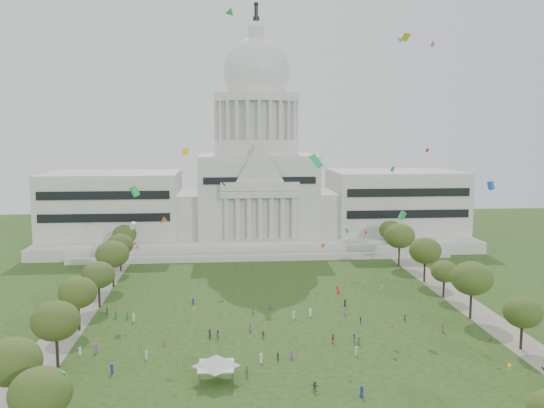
{
  "coord_description": "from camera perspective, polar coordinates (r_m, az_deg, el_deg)",
  "views": [
    {
      "loc": [
        -13.22,
        -108.02,
        43.76
      ],
      "look_at": [
        0.0,
        45.0,
        24.0
      ],
      "focal_mm": 38.0,
      "sensor_mm": 36.0,
      "label": 1
    }
  ],
  "objects": [
    {
      "name": "person_2",
      "position": [
        138.47,
        13.07,
        -10.93
      ],
      "size": [
        0.88,
        0.63,
        1.64
      ],
      "primitive_type": "imported",
      "rotation": [
        0.0,
        0.0,
        0.19
      ],
      "color": "#33723F",
      "rests_on": "ground"
    },
    {
      "name": "row_tree_r_5",
      "position": [
        190.05,
        12.53,
        -3.1
      ],
      "size": [
        9.82,
        9.82,
        13.96
      ],
      "color": "black",
      "rests_on": "ground"
    },
    {
      "name": "person_9",
      "position": [
        117.17,
        8.35,
        -14.2
      ],
      "size": [
        1.24,
        1.27,
        1.81
      ],
      "primitive_type": "imported",
      "rotation": [
        0.0,
        0.0,
        0.82
      ],
      "color": "silver",
      "rests_on": "ground"
    },
    {
      "name": "row_tree_l_6",
      "position": [
        203.13,
        -14.41,
        -2.96
      ],
      "size": [
        8.19,
        8.19,
        11.64
      ],
      "color": "black",
      "rests_on": "ground"
    },
    {
      "name": "person_6",
      "position": [
        100.86,
        8.88,
        -17.87
      ],
      "size": [
        0.98,
        1.12,
        1.93
      ],
      "primitive_type": "imported",
      "rotation": [
        0.0,
        0.0,
        2.04
      ],
      "color": "navy",
      "rests_on": "ground"
    },
    {
      "name": "row_tree_l_3",
      "position": [
        149.54,
        -16.82,
        -6.74
      ],
      "size": [
        8.12,
        8.12,
        11.55
      ],
      "color": "black",
      "rests_on": "ground"
    },
    {
      "name": "person_11",
      "position": [
        101.99,
        4.26,
        -17.58
      ],
      "size": [
        1.66,
        1.27,
        1.68
      ],
      "primitive_type": "imported",
      "rotation": [
        0.0,
        0.0,
        2.66
      ],
      "color": "#4C4C51",
      "rests_on": "ground"
    },
    {
      "name": "row_tree_r_1",
      "position": [
        127.0,
        23.59,
        -9.81
      ],
      "size": [
        7.58,
        7.58,
        10.78
      ],
      "color": "black",
      "rests_on": "ground"
    },
    {
      "name": "person_4",
      "position": [
        122.48,
        6.06,
        -13.14
      ],
      "size": [
        0.86,
        1.29,
        2.03
      ],
      "primitive_type": "imported",
      "rotation": [
        0.0,
        0.0,
        4.53
      ],
      "color": "#B21E1E",
      "rests_on": "ground"
    },
    {
      "name": "person_8",
      "position": [
        125.13,
        -5.4,
        -12.7
      ],
      "size": [
        1.1,
        0.98,
        1.92
      ],
      "primitive_type": "imported",
      "rotation": [
        0.0,
        0.0,
        2.6
      ],
      "color": "#994C8C",
      "rests_on": "ground"
    },
    {
      "name": "capitol",
      "position": [
        223.04,
        -1.52,
        1.81
      ],
      "size": [
        160.0,
        64.5,
        91.3
      ],
      "color": "silver",
      "rests_on": "ground"
    },
    {
      "name": "row_tree_l_5",
      "position": [
        185.27,
        -14.82,
        -3.91
      ],
      "size": [
        8.33,
        8.33,
        11.85
      ],
      "color": "black",
      "rests_on": "ground"
    },
    {
      "name": "path_right",
      "position": [
        157.2,
        18.45,
        -9.21
      ],
      "size": [
        8.0,
        160.0,
        0.04
      ],
      "primitive_type": "cube",
      "color": "gray",
      "rests_on": "ground"
    },
    {
      "name": "path_left",
      "position": [
        148.9,
        -18.51,
        -10.14
      ],
      "size": [
        8.0,
        160.0,
        0.04
      ],
      "primitive_type": "cube",
      "color": "gray",
      "rests_on": "ground"
    },
    {
      "name": "row_tree_l_1",
      "position": [
        114.89,
        -20.64,
        -10.79
      ],
      "size": [
        8.86,
        8.86,
        12.59
      ],
      "color": "black",
      "rests_on": "ground"
    },
    {
      "name": "row_tree_r_4",
      "position": [
        171.85,
        14.94,
        -4.49
      ],
      "size": [
        9.19,
        9.19,
        13.06
      ],
      "color": "black",
      "rests_on": "ground"
    },
    {
      "name": "person_0",
      "position": [
        133.51,
        16.57,
        -11.68
      ],
      "size": [
        1.11,
        1.08,
        1.93
      ],
      "primitive_type": "imported",
      "rotation": [
        0.0,
        0.0,
        5.57
      ],
      "color": "olive",
      "rests_on": "ground"
    },
    {
      "name": "person_3",
      "position": [
        123.7,
        8.14,
        -13.03
      ],
      "size": [
        0.65,
        1.17,
        1.76
      ],
      "primitive_type": "imported",
      "rotation": [
        0.0,
        0.0,
        4.65
      ],
      "color": "navy",
      "rests_on": "ground"
    },
    {
      "name": "row_tree_r_6",
      "position": [
        207.89,
        11.69,
        -2.59
      ],
      "size": [
        8.42,
        8.42,
        11.97
      ],
      "color": "black",
      "rests_on": "ground"
    },
    {
      "name": "row_tree_l_4",
      "position": [
        166.96,
        -15.54,
        -4.82
      ],
      "size": [
        9.29,
        9.29,
        13.21
      ],
      "color": "black",
      "rests_on": "ground"
    },
    {
      "name": "row_tree_l_2",
      "position": [
        134.02,
        -18.69,
        -8.32
      ],
      "size": [
        8.42,
        8.42,
        11.97
      ],
      "color": "black",
      "rests_on": "ground"
    },
    {
      "name": "kite_swarm",
      "position": [
        119.76,
        1.81,
        0.18
      ],
      "size": [
        86.05,
        99.96,
        64.94
      ],
      "color": "red",
      "rests_on": "ground"
    },
    {
      "name": "person_7",
      "position": [
        107.6,
        -2.53,
        -16.14
      ],
      "size": [
        0.82,
        0.78,
        1.82
      ],
      "primitive_type": "imported",
      "rotation": [
        0.0,
        0.0,
        3.76
      ],
      "color": "#33723F",
      "rests_on": "ground"
    },
    {
      "name": "distant_crowd",
      "position": [
        129.23,
        -5.3,
        -12.08
      ],
      "size": [
        58.86,
        41.38,
        1.93
      ],
      "color": "silver",
      "rests_on": "ground"
    },
    {
      "name": "row_tree_r_2",
      "position": [
        142.11,
        19.19,
        -6.97
      ],
      "size": [
        9.55,
        9.55,
        13.58
      ],
      "color": "black",
      "rests_on": "ground"
    },
    {
      "name": "ground",
      "position": [
        117.29,
        1.96,
        -14.58
      ],
      "size": [
        400.0,
        400.0,
        0.0
      ],
      "primitive_type": "plane",
      "color": "#264315",
      "rests_on": "ground"
    },
    {
      "name": "row_tree_r_3",
      "position": [
        158.03,
        16.71,
        -6.41
      ],
      "size": [
        7.01,
        7.01,
        9.98
      ],
      "color": "black",
      "rests_on": "ground"
    },
    {
      "name": "row_tree_l_0",
      "position": [
        98.45,
        -24.33,
        -14.05
      ],
      "size": [
        8.85,
        8.85,
        12.59
      ],
      "color": "black",
      "rests_on": "ground"
    },
    {
      "name": "person_5",
      "position": [
        125.08,
        -0.86,
        -12.77
      ],
      "size": [
        1.26,
        1.49,
        1.53
      ],
      "primitive_type": "imported",
      "rotation": [
        0.0,
        0.0,
        2.17
      ],
      "color": "olive",
      "rests_on": "ground"
    },
    {
      "name": "person_10",
      "position": [
        135.42,
        8.78,
        -11.29
      ],
      "size": [
        0.53,
        0.88,
        1.45
      ],
      "primitive_type": "imported",
      "rotation": [
        0.0,
        0.0,
        1.65
      ],
      "color": "navy",
      "rests_on": "ground"
    },
    {
      "name": "event_tent",
      "position": [
        104.86,
        -5.56,
        -15.13
      ],
      "size": [
        8.96,
        8.96,
        4.86
      ],
      "color": "#4C4C4C",
      "rests_on": "ground"
    },
    {
      "name": "near_tree_0",
      "position": [
        87.36,
        -21.95,
        -16.99
      ],
      "size": [
        8.47,
        8.47,
        12.04
      ],
      "color": "black",
      "rests_on": "ground"
    }
  ]
}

